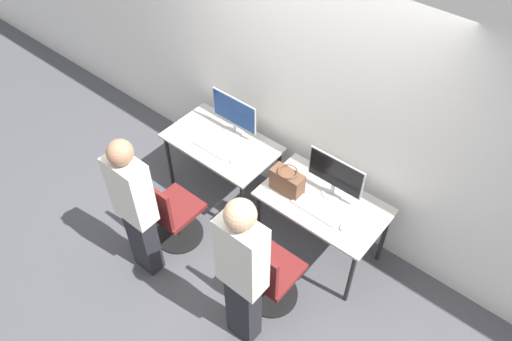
{
  "coord_description": "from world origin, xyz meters",
  "views": [
    {
      "loc": [
        1.96,
        -2.24,
        4.07
      ],
      "look_at": [
        0.0,
        0.13,
        0.88
      ],
      "focal_mm": 35.0,
      "sensor_mm": 36.0,
      "label": 1
    }
  ],
  "objects_px": {
    "person_left": "(135,206)",
    "monitor_left": "(234,114)",
    "keyboard_left": "(213,147)",
    "person_right": "(242,271)",
    "handbag": "(287,181)",
    "mouse_right": "(344,227)",
    "mouse_left": "(233,160)",
    "office_chair_right": "(269,277)",
    "monitor_right": "(335,175)",
    "office_chair_left": "(171,215)",
    "keyboard_right": "(316,209)"
  },
  "relations": [
    {
      "from": "person_left",
      "to": "monitor_left",
      "type": "bearing_deg",
      "value": 93.46
    },
    {
      "from": "keyboard_left",
      "to": "person_right",
      "type": "xyz_separation_m",
      "value": [
        1.22,
        -0.97,
        0.2
      ]
    },
    {
      "from": "keyboard_left",
      "to": "person_left",
      "type": "xyz_separation_m",
      "value": [
        0.08,
        -1.03,
        0.13
      ]
    },
    {
      "from": "person_left",
      "to": "handbag",
      "type": "bearing_deg",
      "value": 52.79
    },
    {
      "from": "mouse_right",
      "to": "handbag",
      "type": "bearing_deg",
      "value": 176.75
    },
    {
      "from": "mouse_left",
      "to": "handbag",
      "type": "height_order",
      "value": "handbag"
    },
    {
      "from": "office_chair_right",
      "to": "handbag",
      "type": "distance_m",
      "value": 0.85
    },
    {
      "from": "office_chair_right",
      "to": "person_right",
      "type": "relative_size",
      "value": 0.52
    },
    {
      "from": "mouse_right",
      "to": "handbag",
      "type": "distance_m",
      "value": 0.64
    },
    {
      "from": "monitor_left",
      "to": "monitor_right",
      "type": "height_order",
      "value": "same"
    },
    {
      "from": "office_chair_left",
      "to": "person_right",
      "type": "distance_m",
      "value": 1.33
    },
    {
      "from": "mouse_right",
      "to": "keyboard_right",
      "type": "bearing_deg",
      "value": 178.11
    },
    {
      "from": "office_chair_left",
      "to": "mouse_left",
      "type": "bearing_deg",
      "value": 71.42
    },
    {
      "from": "monitor_left",
      "to": "office_chair_left",
      "type": "xyz_separation_m",
      "value": [
        0.05,
        -0.99,
        -0.59
      ]
    },
    {
      "from": "mouse_left",
      "to": "office_chair_left",
      "type": "relative_size",
      "value": 0.1
    },
    {
      "from": "keyboard_left",
      "to": "office_chair_left",
      "type": "distance_m",
      "value": 0.77
    },
    {
      "from": "mouse_right",
      "to": "monitor_left",
      "type": "bearing_deg",
      "value": 167.44
    },
    {
      "from": "person_left",
      "to": "mouse_right",
      "type": "xyz_separation_m",
      "value": [
        1.43,
        1.02,
        -0.12
      ]
    },
    {
      "from": "monitor_right",
      "to": "mouse_right",
      "type": "distance_m",
      "value": 0.45
    },
    {
      "from": "mouse_left",
      "to": "office_chair_left",
      "type": "bearing_deg",
      "value": -108.58
    },
    {
      "from": "handbag",
      "to": "office_chair_right",
      "type": "bearing_deg",
      "value": -64.26
    },
    {
      "from": "monitor_left",
      "to": "keyboard_left",
      "type": "distance_m",
      "value": 0.39
    },
    {
      "from": "monitor_left",
      "to": "person_left",
      "type": "bearing_deg",
      "value": -86.54
    },
    {
      "from": "monitor_left",
      "to": "keyboard_left",
      "type": "relative_size",
      "value": 1.24
    },
    {
      "from": "office_chair_left",
      "to": "mouse_right",
      "type": "bearing_deg",
      "value": 24.14
    },
    {
      "from": "keyboard_left",
      "to": "monitor_left",
      "type": "bearing_deg",
      "value": 90.0
    },
    {
      "from": "office_chair_left",
      "to": "mouse_right",
      "type": "relative_size",
      "value": 9.84
    },
    {
      "from": "monitor_right",
      "to": "keyboard_right",
      "type": "xyz_separation_m",
      "value": [
        -0.0,
        -0.26,
        -0.22
      ]
    },
    {
      "from": "monitor_left",
      "to": "office_chair_right",
      "type": "height_order",
      "value": "monitor_left"
    },
    {
      "from": "mouse_right",
      "to": "handbag",
      "type": "xyz_separation_m",
      "value": [
        -0.63,
        0.04,
        0.1
      ]
    },
    {
      "from": "keyboard_right",
      "to": "office_chair_right",
      "type": "xyz_separation_m",
      "value": [
        -0.03,
        -0.6,
        -0.37
      ]
    },
    {
      "from": "mouse_left",
      "to": "keyboard_right",
      "type": "relative_size",
      "value": 0.21
    },
    {
      "from": "keyboard_left",
      "to": "office_chair_right",
      "type": "distance_m",
      "value": 1.38
    },
    {
      "from": "monitor_left",
      "to": "person_left",
      "type": "distance_m",
      "value": 1.36
    },
    {
      "from": "keyboard_right",
      "to": "mouse_right",
      "type": "height_order",
      "value": "mouse_right"
    },
    {
      "from": "mouse_right",
      "to": "monitor_right",
      "type": "bearing_deg",
      "value": 137.6
    },
    {
      "from": "person_left",
      "to": "person_right",
      "type": "relative_size",
      "value": 0.94
    },
    {
      "from": "mouse_left",
      "to": "office_chair_right",
      "type": "xyz_separation_m",
      "value": [
        0.91,
        -0.6,
        -0.38
      ]
    },
    {
      "from": "monitor_left",
      "to": "handbag",
      "type": "distance_m",
      "value": 0.94
    },
    {
      "from": "person_left",
      "to": "office_chair_right",
      "type": "relative_size",
      "value": 1.79
    },
    {
      "from": "keyboard_left",
      "to": "person_left",
      "type": "height_order",
      "value": "person_left"
    },
    {
      "from": "keyboard_left",
      "to": "office_chair_left",
      "type": "relative_size",
      "value": 0.49
    },
    {
      "from": "keyboard_left",
      "to": "handbag",
      "type": "distance_m",
      "value": 0.89
    },
    {
      "from": "monitor_left",
      "to": "person_right",
      "type": "bearing_deg",
      "value": -46.75
    },
    {
      "from": "office_chair_right",
      "to": "monitor_left",
      "type": "bearing_deg",
      "value": 141.92
    },
    {
      "from": "monitor_left",
      "to": "mouse_left",
      "type": "height_order",
      "value": "monitor_left"
    },
    {
      "from": "keyboard_left",
      "to": "keyboard_right",
      "type": "relative_size",
      "value": 1.0
    },
    {
      "from": "person_left",
      "to": "office_chair_right",
      "type": "xyz_separation_m",
      "value": [
        1.1,
        0.43,
        -0.5
      ]
    },
    {
      "from": "monitor_left",
      "to": "keyboard_left",
      "type": "xyz_separation_m",
      "value": [
        0.0,
        -0.33,
        -0.22
      ]
    },
    {
      "from": "handbag",
      "to": "mouse_right",
      "type": "bearing_deg",
      "value": -3.25
    }
  ]
}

